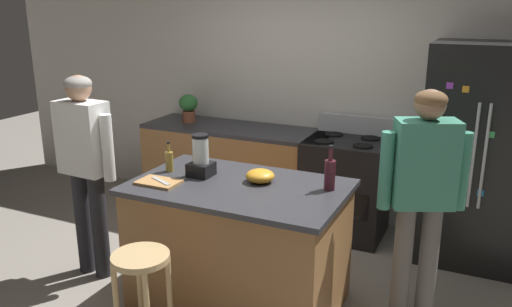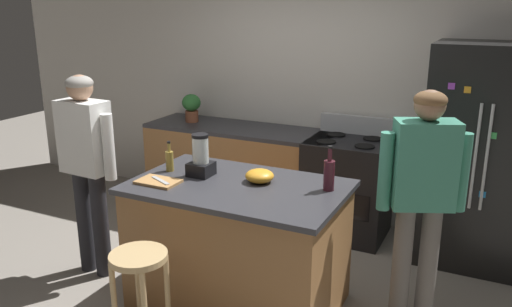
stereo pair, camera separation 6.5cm
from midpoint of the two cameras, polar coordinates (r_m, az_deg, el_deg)
The scene contains 16 objects.
ground_plane at distance 4.10m, azimuth -2.32°, elevation -15.93°, with size 14.00×14.00×0.00m, color gray.
back_wall at distance 5.34m, azimuth 7.21°, elevation 7.20°, with size 8.00×0.10×2.70m, color silver.
kitchen_island at distance 3.87m, azimuth -2.40°, elevation -9.99°, with size 1.52×0.96×0.94m.
back_counter_run at distance 5.49m, azimuth -2.40°, elevation -1.88°, with size 2.00×0.64×0.94m.
refrigerator at distance 4.74m, azimuth 23.07°, elevation -0.24°, with size 0.90×0.73×1.88m.
stove_range at distance 5.05m, azimuth 9.47°, elevation -3.60°, with size 0.76×0.65×1.12m.
person_by_island_left at distance 4.30m, azimuth -18.75°, elevation -0.47°, with size 0.59×0.24×1.66m.
person_by_sink_right at distance 3.62m, azimuth 17.38°, elevation -3.50°, with size 0.58×0.36×1.66m.
bar_stool at distance 3.38m, azimuth -13.03°, elevation -13.24°, with size 0.36×0.36×0.71m.
potted_plant at distance 5.61m, azimuth -7.78°, elevation 5.19°, with size 0.20×0.20×0.30m.
blender_appliance at distance 3.85m, azimuth -6.59°, elevation -0.57°, with size 0.17×0.17×0.32m.
bottle_wine at distance 3.58m, azimuth 7.62°, elevation -2.22°, with size 0.08×0.08×0.32m.
bottle_vinegar at distance 4.00m, azimuth -10.01°, elevation -0.78°, with size 0.06×0.06×0.24m.
mixing_bowl at distance 3.72m, azimuth -0.05°, elevation -2.48°, with size 0.21×0.21×0.09m, color orange.
cutting_board at distance 3.77m, azimuth -11.18°, elevation -3.13°, with size 0.30×0.20×0.02m, color #B7844C.
chef_knife at distance 3.75m, azimuth -10.94°, elevation -2.99°, with size 0.22×0.03×0.01m, color #B7BABF.
Camera 1 is at (1.58, -3.08, 2.19)m, focal length 36.29 mm.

